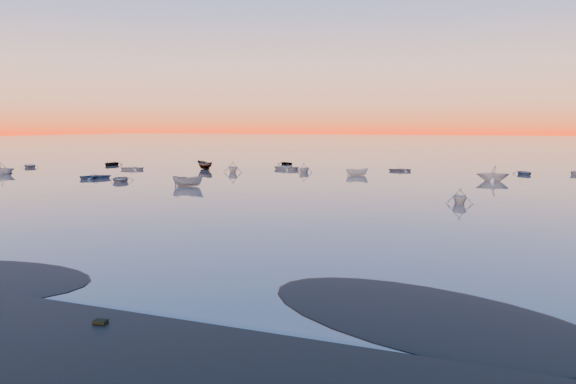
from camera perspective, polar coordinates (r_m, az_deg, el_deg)
The scene contains 6 objects.
ground at distance 122.42m, azimuth 13.52°, elevation 3.14°, with size 600.00×600.00×0.00m, color #615751.
mud_lobes at distance 27.97m, azimuth -19.99°, elevation -9.17°, with size 140.00×6.00×0.07m, color black, non-canonical shape.
moored_fleet at distance 76.41m, azimuth 8.19°, elevation 1.13°, with size 124.00×58.00×1.20m, color beige, non-canonical shape.
boat_near_left at distance 77.55m, azimuth -16.67°, elevation 1.00°, with size 4.45×1.85×1.11m, color slate.
boat_near_center at distance 70.01m, azimuth -10.12°, elevation 0.58°, with size 3.94×1.67×1.36m, color slate.
boat_near_right at distance 56.08m, azimuth 17.03°, elevation -1.16°, with size 3.34×1.50×1.17m, color beige.
Camera 1 is at (18.24, -20.82, 7.53)m, focal length 35.00 mm.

